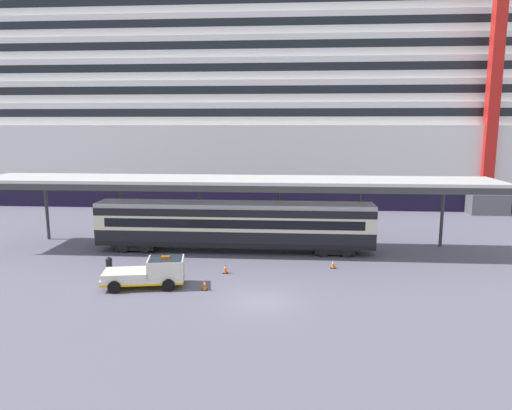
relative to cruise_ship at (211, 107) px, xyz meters
The scene contains 10 objects.
ground_plane 47.74m from the cruise_ship, 76.88° to the right, with size 400.00×400.00×0.00m, color slate.
cruise_ship is the anchor object (origin of this frame).
platform_canopy 34.96m from the cruise_ship, 77.29° to the right, with size 42.19×5.77×6.06m.
train_carriage 36.25m from the cruise_ship, 77.45° to the right, with size 22.65×2.81×4.11m.
service_truck 44.48m from the cruise_ship, 85.74° to the right, with size 5.48×2.96×2.02m.
traffic_cone_near 42.28m from the cruise_ship, 79.20° to the right, with size 0.36×0.36×0.74m.
traffic_cone_mid 42.75m from the cruise_ship, 68.01° to the right, with size 0.36×0.36×0.67m.
traffic_cone_far 45.43m from the cruise_ship, 81.15° to the right, with size 0.36×0.36×0.75m.
dockside_crane 38.67m from the cruise_ship, 21.55° to the right, with size 11.14×4.40×57.37m.
quay_bollard 41.40m from the cruise_ship, 91.38° to the right, with size 0.48×0.48×0.96m.
Camera 1 is at (1.62, -26.33, 10.32)m, focal length 32.69 mm.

